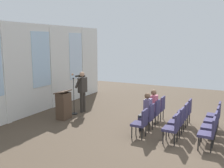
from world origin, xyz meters
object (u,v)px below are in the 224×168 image
object	(u,v)px
chair_r0_c1	(148,116)
chair_r0_c3	(160,107)
lectern	(64,105)
chair_r0_c0	(141,122)
speaker	(82,89)
chair_r2_c0	(209,132)
chair_r1_c2	(183,115)
chair_r2_c1	(212,125)
chair_r1_c1	(178,120)
chair_r2_c3	(216,113)
mic_stand	(74,106)
chair_r0_c2	(154,111)
chair_r1_c3	(186,110)
audience_r0_c2	(152,106)
chair_r1_c0	(173,126)
chair_r2_c2	(214,119)
audience_r0_c1	(146,110)

from	to	relation	value
chair_r0_c1	chair_r0_c3	distance (m)	1.37
lectern	chair_r0_c0	world-z (taller)	lectern
speaker	chair_r2_c0	distance (m)	5.62
speaker	chair_r1_c2	distance (m)	4.37
chair_r0_c1	chair_r2_c1	distance (m)	2.02
chair_r1_c1	chair_r2_c3	bearing A→B (deg)	-36.30
mic_stand	chair_r0_c2	xyz separation A→B (m)	(0.13, -3.46, 0.20)
mic_stand	lectern	world-z (taller)	mic_stand
chair_r1_c1	chair_r2_c1	xyz separation A→B (m)	(0.00, -1.01, 0.00)
chair_r1_c1	chair_r2_c1	bearing A→B (deg)	-90.00
chair_r2_c3	chair_r1_c2	bearing A→B (deg)	124.25
chair_r1_c2	chair_r2_c3	distance (m)	1.22
speaker	chair_r1_c3	bearing A→B (deg)	-85.05
audience_r0_c2	chair_r2_c0	distance (m)	2.52
speaker	chair_r1_c0	size ratio (longest dim) A/B	1.87
chair_r1_c3	chair_r2_c1	distance (m)	1.71
chair_r0_c1	audience_r0_c2	bearing A→B (deg)	6.76
chair_r0_c2	chair_r0_c3	xyz separation A→B (m)	(0.69, 0.00, 0.00)
chair_r0_c3	chair_r1_c1	distance (m)	1.71
chair_r2_c0	lectern	bearing A→B (deg)	84.61
chair_r1_c1	chair_r1_c3	size ratio (longest dim) A/B	1.00
speaker	chair_r2_c2	size ratio (longest dim) A/B	1.87
audience_r0_c2	chair_r2_c2	world-z (taller)	audience_r0_c2
chair_r0_c3	chair_r0_c1	bearing A→B (deg)	180.00
chair_r0_c1	audience_r0_c2	distance (m)	0.72
chair_r0_c3	chair_r0_c0	bearing A→B (deg)	180.00
chair_r0_c1	chair_r1_c0	xyz separation A→B (m)	(-0.69, -1.01, 0.00)
chair_r0_c1	chair_r1_c3	bearing A→B (deg)	-36.30
audience_r0_c1	chair_r0_c2	world-z (taller)	audience_r0_c1
chair_r1_c3	chair_r0_c0	bearing A→B (deg)	153.91
chair_r0_c3	chair_r1_c0	bearing A→B (deg)	-153.91
chair_r2_c0	chair_r2_c2	bearing A→B (deg)	0.00
lectern	chair_r1_c2	size ratio (longest dim) A/B	1.23
lectern	chair_r0_c2	distance (m)	3.54
lectern	chair_r0_c1	world-z (taller)	lectern
chair_r1_c0	chair_r2_c3	bearing A→B (deg)	-26.09
chair_r2_c0	chair_r2_c2	world-z (taller)	same
speaker	chair_r2_c1	xyz separation A→B (m)	(-1.00, -5.34, -0.49)
mic_stand	chair_r1_c2	size ratio (longest dim) A/B	1.65
chair_r0_c1	chair_r2_c0	distance (m)	2.13
chair_r1_c0	chair_r1_c3	distance (m)	2.06
chair_r1_c0	chair_r1_c3	size ratio (longest dim) A/B	1.00
chair_r1_c3	chair_r2_c3	xyz separation A→B (m)	(0.00, -1.01, 0.00)
mic_stand	chair_r0_c0	world-z (taller)	mic_stand
lectern	chair_r1_c3	distance (m)	4.71
chair_r0_c2	chair_r1_c3	size ratio (longest dim) A/B	1.00
audience_r0_c2	chair_r2_c0	size ratio (longest dim) A/B	1.40
chair_r0_c2	chair_r2_c3	size ratio (longest dim) A/B	1.00
chair_r0_c0	chair_r2_c0	xyz separation A→B (m)	(0.00, -2.02, 0.00)
chair_r0_c1	chair_r2_c3	bearing A→B (deg)	-55.75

